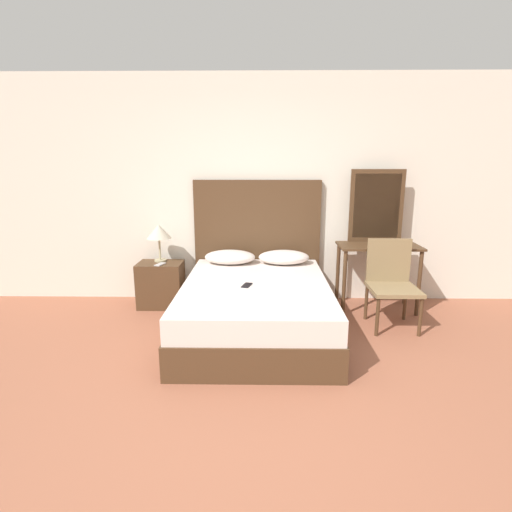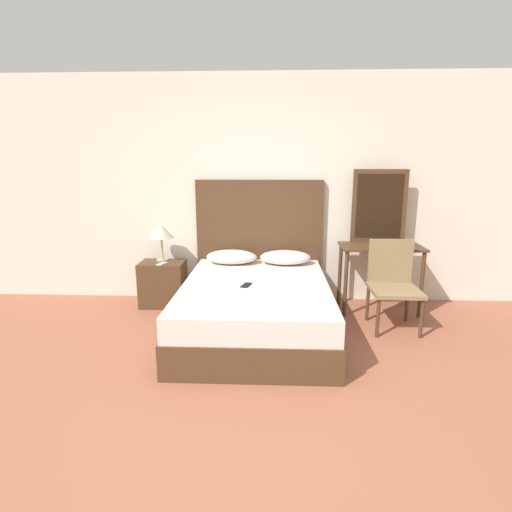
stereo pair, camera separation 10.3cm
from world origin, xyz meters
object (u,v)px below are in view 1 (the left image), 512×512
table_lamp (159,232)px  vanity_desk (378,257)px  phone_on_nightstand (160,264)px  bed (256,308)px  phone_on_bed (247,285)px  nightstand (161,284)px  chair (391,279)px

table_lamp → vanity_desk: (2.55, -0.15, -0.26)m
phone_on_nightstand → bed: bearing=-30.5°
phone_on_bed → phone_on_nightstand: (-1.03, 0.76, 0.01)m
bed → vanity_desk: (1.39, 0.68, 0.37)m
nightstand → vanity_desk: bearing=-1.6°
table_lamp → vanity_desk: bearing=-3.3°
nightstand → vanity_desk: (2.54, -0.07, 0.36)m
bed → vanity_desk: bearing=26.1°
vanity_desk → nightstand: bearing=178.4°
nightstand → table_lamp: (-0.01, 0.07, 0.62)m
vanity_desk → chair: chair is taller
phone_on_nightstand → vanity_desk: size_ratio=0.18×
bed → chair: (1.42, 0.24, 0.24)m
phone_on_nightstand → phone_on_bed: bearing=-36.2°
table_lamp → bed: bearing=-35.6°
table_lamp → chair: size_ratio=0.49×
table_lamp → phone_on_nightstand: 0.39m
table_lamp → chair: 2.67m
vanity_desk → phone_on_nightstand: bearing=-179.5°
nightstand → table_lamp: size_ratio=1.20×
phone_on_bed → nightstand: (-1.06, 0.85, -0.26)m
nightstand → phone_on_nightstand: 0.29m
phone_on_bed → vanity_desk: vanity_desk is taller
bed → vanity_desk: 1.59m
phone_on_nightstand → nightstand: bearing=106.3°
bed → phone_on_nightstand: bearing=149.5°
bed → phone_on_bed: phone_on_bed is taller
bed → table_lamp: size_ratio=4.49×
nightstand → phone_on_nightstand: size_ratio=3.25×
table_lamp → phone_on_nightstand: (0.04, -0.17, -0.34)m
phone_on_nightstand → chair: bearing=-9.3°
phone_on_bed → nightstand: size_ratio=0.31×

